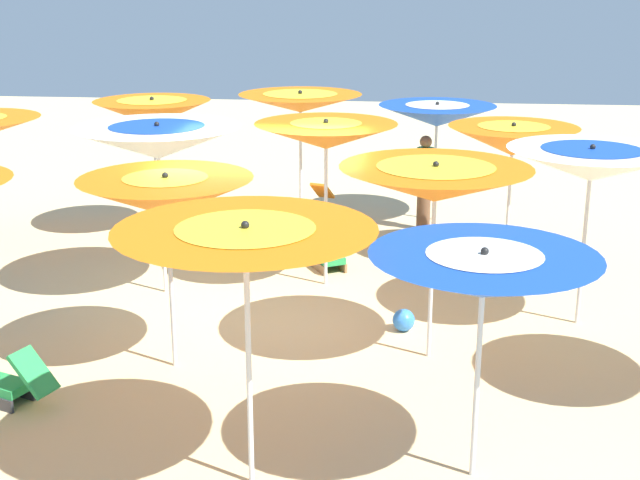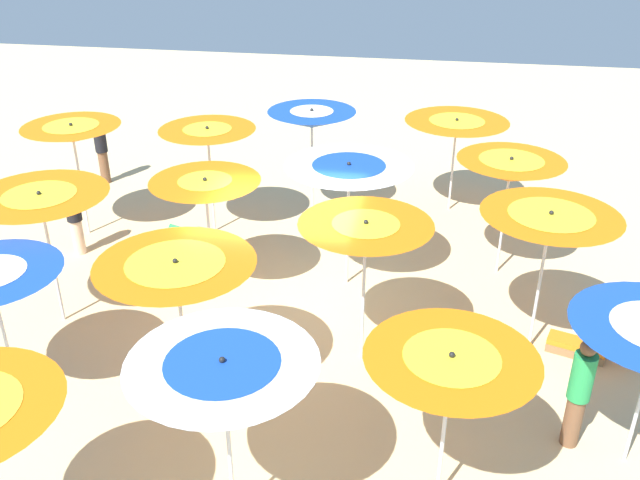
{
  "view_description": "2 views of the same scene",
  "coord_description": "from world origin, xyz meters",
  "px_view_note": "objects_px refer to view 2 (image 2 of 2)",
  "views": [
    {
      "loc": [
        1.79,
        -10.55,
        4.37
      ],
      "look_at": [
        0.78,
        -0.86,
        1.38
      ],
      "focal_mm": 48.88,
      "sensor_mm": 36.0,
      "label": 1
    },
    {
      "loc": [
        9.66,
        2.32,
        6.81
      ],
      "look_at": [
        -1.07,
        0.45,
        1.15
      ],
      "focal_mm": 38.89,
      "sensor_mm": 36.0,
      "label": 2
    }
  ],
  "objects_px": {
    "beach_umbrella_0": "(456,128)",
    "beach_umbrella_8": "(550,223)",
    "lounger_2": "(188,239)",
    "lounger_1": "(585,345)",
    "beach_umbrella_6": "(206,192)",
    "lounger_0": "(419,345)",
    "beach_umbrella_1": "(312,119)",
    "beach_umbrella_10": "(177,275)",
    "beach_umbrella_7": "(41,203)",
    "beachgoer_1": "(74,216)",
    "beach_umbrella_3": "(72,134)",
    "beach_umbrella_13": "(450,372)",
    "beach_ball": "(244,383)",
    "beach_umbrella_9": "(365,234)",
    "beachgoer_2": "(579,392)",
    "beach_umbrella_14": "(223,376)",
    "beach_umbrella_2": "(208,136)",
    "beach_umbrella_4": "(510,170)",
    "beachgoer_0": "(101,147)",
    "beach_umbrella_5": "(349,176)"
  },
  "relations": [
    {
      "from": "beach_umbrella_6",
      "to": "lounger_2",
      "type": "height_order",
      "value": "beach_umbrella_6"
    },
    {
      "from": "beach_umbrella_8",
      "to": "beach_umbrella_10",
      "type": "relative_size",
      "value": 1.05
    },
    {
      "from": "beach_umbrella_1",
      "to": "beachgoer_1",
      "type": "bearing_deg",
      "value": -59.31
    },
    {
      "from": "beach_umbrella_1",
      "to": "beach_umbrella_9",
      "type": "xyz_separation_m",
      "value": [
        5.07,
        1.74,
        -0.07
      ]
    },
    {
      "from": "lounger_2",
      "to": "beach_umbrella_7",
      "type": "bearing_deg",
      "value": 177.32
    },
    {
      "from": "beach_ball",
      "to": "beach_umbrella_7",
      "type": "bearing_deg",
      "value": -109.98
    },
    {
      "from": "beach_umbrella_7",
      "to": "lounger_2",
      "type": "height_order",
      "value": "beach_umbrella_7"
    },
    {
      "from": "beach_umbrella_1",
      "to": "beach_umbrella_10",
      "type": "relative_size",
      "value": 1.06
    },
    {
      "from": "beach_umbrella_10",
      "to": "beachgoer_2",
      "type": "xyz_separation_m",
      "value": [
        -0.01,
        5.39,
        -1.23
      ]
    },
    {
      "from": "beach_umbrella_2",
      "to": "beach_umbrella_5",
      "type": "height_order",
      "value": "beach_umbrella_5"
    },
    {
      "from": "beach_umbrella_0",
      "to": "beach_umbrella_8",
      "type": "distance_m",
      "value": 5.42
    },
    {
      "from": "beach_umbrella_14",
      "to": "lounger_0",
      "type": "xyz_separation_m",
      "value": [
        -3.57,
        2.04,
        -1.9
      ]
    },
    {
      "from": "lounger_2",
      "to": "beachgoer_2",
      "type": "bearing_deg",
      "value": -102.19
    },
    {
      "from": "beach_umbrella_5",
      "to": "beachgoer_1",
      "type": "height_order",
      "value": "beach_umbrella_5"
    },
    {
      "from": "beach_umbrella_0",
      "to": "beach_umbrella_3",
      "type": "height_order",
      "value": "beach_umbrella_3"
    },
    {
      "from": "beach_umbrella_6",
      "to": "lounger_0",
      "type": "bearing_deg",
      "value": 71.14
    },
    {
      "from": "beach_umbrella_10",
      "to": "beach_umbrella_13",
      "type": "bearing_deg",
      "value": 70.96
    },
    {
      "from": "beach_umbrella_1",
      "to": "beach_umbrella_10",
      "type": "height_order",
      "value": "beach_umbrella_1"
    },
    {
      "from": "lounger_0",
      "to": "lounger_1",
      "type": "xyz_separation_m",
      "value": [
        -0.46,
        2.62,
        0.0
      ]
    },
    {
      "from": "beach_umbrella_9",
      "to": "beachgoer_0",
      "type": "distance_m",
      "value": 9.56
    },
    {
      "from": "beach_umbrella_2",
      "to": "lounger_0",
      "type": "bearing_deg",
      "value": 50.69
    },
    {
      "from": "beach_umbrella_14",
      "to": "lounger_2",
      "type": "xyz_separation_m",
      "value": [
        -6.47,
        -2.86,
        -1.89
      ]
    },
    {
      "from": "beach_umbrella_0",
      "to": "beach_umbrella_2",
      "type": "relative_size",
      "value": 0.96
    },
    {
      "from": "beach_umbrella_9",
      "to": "beach_umbrella_10",
      "type": "height_order",
      "value": "beach_umbrella_9"
    },
    {
      "from": "beach_umbrella_4",
      "to": "beach_umbrella_8",
      "type": "height_order",
      "value": "beach_umbrella_8"
    },
    {
      "from": "beachgoer_1",
      "to": "beach_umbrella_0",
      "type": "bearing_deg",
      "value": -129.37
    },
    {
      "from": "beach_umbrella_3",
      "to": "beach_umbrella_14",
      "type": "xyz_separation_m",
      "value": [
        6.77,
        5.24,
        -0.14
      ]
    },
    {
      "from": "lounger_0",
      "to": "beachgoer_0",
      "type": "relative_size",
      "value": 0.69
    },
    {
      "from": "beach_umbrella_1",
      "to": "beach_umbrella_3",
      "type": "relative_size",
      "value": 1.01
    },
    {
      "from": "beach_umbrella_0",
      "to": "beach_umbrella_5",
      "type": "xyz_separation_m",
      "value": [
        3.69,
        -1.89,
        0.21
      ]
    },
    {
      "from": "lounger_0",
      "to": "beach_umbrella_0",
      "type": "bearing_deg",
      "value": -123.4
    },
    {
      "from": "beach_umbrella_6",
      "to": "beachgoer_2",
      "type": "relative_size",
      "value": 1.36
    },
    {
      "from": "beach_umbrella_2",
      "to": "beach_ball",
      "type": "distance_m",
      "value": 5.85
    },
    {
      "from": "beach_umbrella_8",
      "to": "beach_umbrella_6",
      "type": "bearing_deg",
      "value": -97.89
    },
    {
      "from": "beachgoer_1",
      "to": "beachgoer_2",
      "type": "relative_size",
      "value": 0.95
    },
    {
      "from": "lounger_2",
      "to": "lounger_1",
      "type": "bearing_deg",
      "value": -87.37
    },
    {
      "from": "beach_umbrella_6",
      "to": "lounger_0",
      "type": "relative_size",
      "value": 1.88
    },
    {
      "from": "beach_umbrella_6",
      "to": "beach_umbrella_10",
      "type": "distance_m",
      "value": 2.99
    },
    {
      "from": "beach_umbrella_8",
      "to": "beach_ball",
      "type": "height_order",
      "value": "beach_umbrella_8"
    },
    {
      "from": "beach_umbrella_2",
      "to": "beach_ball",
      "type": "bearing_deg",
      "value": 22.06
    },
    {
      "from": "beach_umbrella_9",
      "to": "lounger_0",
      "type": "relative_size",
      "value": 1.99
    },
    {
      "from": "beach_umbrella_3",
      "to": "lounger_1",
      "type": "xyz_separation_m",
      "value": [
        2.74,
        9.9,
        -2.04
      ]
    },
    {
      "from": "beach_umbrella_3",
      "to": "lounger_0",
      "type": "bearing_deg",
      "value": 66.24
    },
    {
      "from": "beach_umbrella_13",
      "to": "beach_ball",
      "type": "xyz_separation_m",
      "value": [
        -1.56,
        -2.9,
        -1.81
      ]
    },
    {
      "from": "beach_umbrella_4",
      "to": "beach_umbrella_7",
      "type": "bearing_deg",
      "value": -68.29
    },
    {
      "from": "lounger_1",
      "to": "lounger_2",
      "type": "bearing_deg",
      "value": -0.11
    },
    {
      "from": "beach_umbrella_0",
      "to": "beach_umbrella_13",
      "type": "height_order",
      "value": "beach_umbrella_13"
    },
    {
      "from": "lounger_2",
      "to": "beach_umbrella_4",
      "type": "bearing_deg",
      "value": -68.56
    },
    {
      "from": "lounger_0",
      "to": "beachgoer_0",
      "type": "distance_m",
      "value": 10.11
    },
    {
      "from": "beach_umbrella_7",
      "to": "beachgoer_1",
      "type": "bearing_deg",
      "value": -159.49
    }
  ]
}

